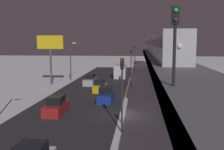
% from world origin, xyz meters
% --- Properties ---
extents(ground_plane, '(240.00, 240.00, 0.00)m').
position_xyz_m(ground_plane, '(0.00, 0.00, 0.00)').
color(ground_plane, white).
extents(avenue_asphalt, '(11.00, 107.41, 0.01)m').
position_xyz_m(avenue_asphalt, '(5.16, 0.00, 0.00)').
color(avenue_asphalt, '#28282D').
rests_on(avenue_asphalt, ground_plane).
extents(elevated_railway, '(5.00, 107.41, 5.52)m').
position_xyz_m(elevated_railway, '(-5.78, 0.00, 4.77)').
color(elevated_railway, slate).
rests_on(elevated_railway, ground_plane).
extents(subway_train, '(2.94, 74.07, 3.40)m').
position_xyz_m(subway_train, '(-5.87, -33.13, 7.30)').
color(subway_train, '#B7BABF').
rests_on(subway_train, elevated_railway).
extents(rail_signal, '(0.36, 0.41, 4.00)m').
position_xyz_m(rail_signal, '(-4.13, 14.21, 8.24)').
color(rail_signal, black).
rests_on(rail_signal, elevated_railway).
extents(sedan_silver, '(1.80, 4.65, 1.97)m').
position_xyz_m(sedan_silver, '(6.56, -19.85, 0.80)').
color(sedan_silver, '#B2B2B7').
rests_on(sedan_silver, ground_plane).
extents(sedan_blue, '(1.80, 4.54, 1.97)m').
position_xyz_m(sedan_blue, '(1.96, -6.35, 0.80)').
color(sedan_blue, navy).
rests_on(sedan_blue, ground_plane).
extents(sedan_red, '(1.80, 4.32, 1.97)m').
position_xyz_m(sedan_red, '(6.56, 0.27, 0.80)').
color(sedan_red, '#A51E1E').
rests_on(sedan_red, ground_plane).
extents(sedan_yellow, '(1.80, 4.20, 1.97)m').
position_xyz_m(sedan_yellow, '(3.76, -13.43, 0.80)').
color(sedan_yellow, gold).
rests_on(sedan_yellow, ground_plane).
extents(box_truck, '(2.40, 7.40, 2.80)m').
position_xyz_m(box_truck, '(1.76, -30.87, 1.35)').
color(box_truck, '#A51E1E').
rests_on(box_truck, ground_plane).
extents(traffic_light_near, '(0.32, 0.44, 6.40)m').
position_xyz_m(traffic_light_near, '(-0.94, 5.57, 4.20)').
color(traffic_light_near, '#2D2D2D').
rests_on(traffic_light_near, ground_plane).
extents(traffic_light_mid, '(0.32, 0.44, 6.40)m').
position_xyz_m(traffic_light_mid, '(-0.94, -18.61, 4.20)').
color(traffic_light_mid, '#2D2D2D').
rests_on(traffic_light_mid, ground_plane).
extents(traffic_light_far, '(0.32, 0.44, 6.40)m').
position_xyz_m(traffic_light_far, '(-0.94, -42.78, 4.20)').
color(traffic_light_far, '#2D2D2D').
rests_on(traffic_light_far, ground_plane).
extents(traffic_light_distant, '(0.32, 0.44, 6.40)m').
position_xyz_m(traffic_light_distant, '(-0.94, -66.96, 4.20)').
color(traffic_light_distant, '#2D2D2D').
rests_on(traffic_light_distant, ground_plane).
extents(commercial_billboard, '(4.80, 0.36, 8.90)m').
position_xyz_m(commercial_billboard, '(13.62, -19.21, 6.83)').
color(commercial_billboard, '#4C4C51').
rests_on(commercial_billboard, ground_plane).
extents(street_lamp_far, '(1.35, 0.44, 7.65)m').
position_xyz_m(street_lamp_far, '(11.23, -25.00, 4.81)').
color(street_lamp_far, '#38383D').
rests_on(street_lamp_far, ground_plane).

